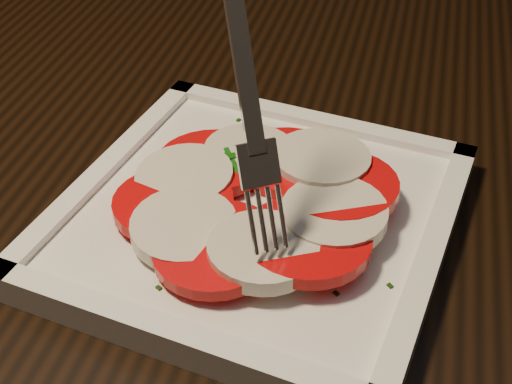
% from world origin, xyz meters
% --- Properties ---
extents(table, '(1.26, 0.89, 0.75)m').
position_xyz_m(table, '(0.04, -0.07, 0.65)').
color(table, black).
rests_on(table, ground).
extents(chair, '(0.51, 0.51, 0.93)m').
position_xyz_m(chair, '(-0.08, 0.61, 0.53)').
color(chair, black).
rests_on(chair, ground).
extents(plate, '(0.26, 0.26, 0.01)m').
position_xyz_m(plate, '(-0.01, -0.14, 0.76)').
color(plate, white).
rests_on(plate, table).
extents(caprese_salad, '(0.18, 0.19, 0.03)m').
position_xyz_m(caprese_salad, '(-0.01, -0.14, 0.78)').
color(caprese_salad, red).
rests_on(caprese_salad, plate).
extents(fork, '(0.09, 0.10, 0.18)m').
position_xyz_m(fork, '(-0.02, -0.16, 0.88)').
color(fork, white).
rests_on(fork, caprese_salad).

